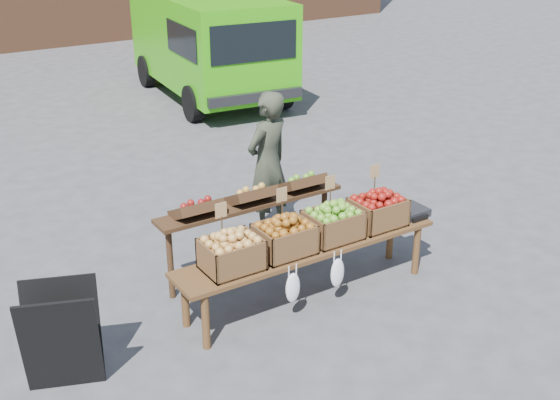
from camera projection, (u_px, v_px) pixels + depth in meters
ground at (306, 275)px, 7.21m from camera, size 80.00×80.00×0.00m
delivery_van at (209, 47)px, 13.16m from camera, size 2.41×4.49×1.93m
vendor at (268, 163)px, 7.84m from camera, size 0.69×0.55×1.65m
chalkboard_sign at (62, 338)px, 5.41m from camera, size 0.66×0.51×0.89m
back_table at (252, 227)px, 7.04m from camera, size 2.10×0.44×1.04m
display_bench at (308, 272)px, 6.68m from camera, size 2.70×0.56×0.57m
crate_golden_apples at (231, 254)px, 6.10m from camera, size 0.50×0.40×0.28m
crate_russet_pears at (284, 239)px, 6.37m from camera, size 0.50×0.40×0.28m
crate_red_apples at (333, 225)px, 6.65m from camera, size 0.50×0.40×0.28m
crate_green_apples at (378, 212)px, 6.92m from camera, size 0.50×0.40×0.28m
weighing_scale at (409, 211)px, 7.17m from camera, size 0.34×0.30×0.08m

